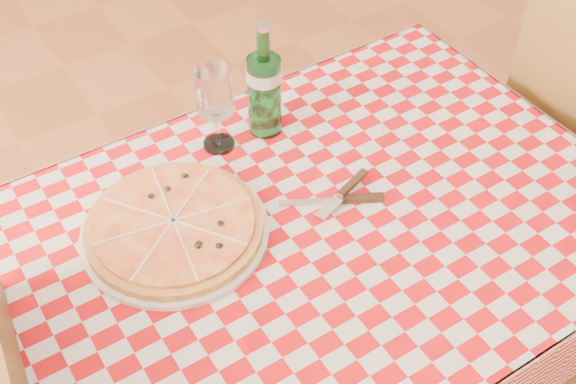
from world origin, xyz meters
name	(u,v)px	position (x,y,z in m)	size (l,w,h in m)	color
dining_table	(312,259)	(0.00, 0.00, 0.66)	(1.20, 0.80, 0.75)	brown
tablecloth	(313,229)	(0.00, 0.00, 0.75)	(1.30, 0.90, 0.01)	#AC0A10
pizza_plate	(174,226)	(-0.24, 0.13, 0.78)	(0.37, 0.37, 0.05)	#C68B42
water_bottle	(264,80)	(0.08, 0.31, 0.90)	(0.08, 0.08, 0.28)	#175F27
wine_glass	(216,109)	(-0.04, 0.31, 0.86)	(0.08, 0.08, 0.20)	white
cutlery	(340,197)	(0.09, 0.03, 0.77)	(0.23, 0.19, 0.02)	silver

